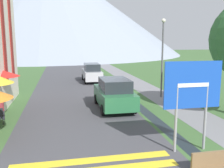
# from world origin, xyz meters

# --- Properties ---
(ground_plane) EXTENTS (160.00, 160.00, 0.00)m
(ground_plane) POSITION_xyz_m (0.00, 20.00, 0.00)
(ground_plane) COLOR #3D6033
(road) EXTENTS (6.40, 60.00, 0.01)m
(road) POSITION_xyz_m (-2.50, 30.00, 0.00)
(road) COLOR #424247
(road) RESTS_ON ground_plane
(footpath) EXTENTS (2.20, 60.00, 0.01)m
(footpath) POSITION_xyz_m (3.60, 30.00, 0.00)
(footpath) COLOR slate
(footpath) RESTS_ON ground_plane
(drainage_channel) EXTENTS (0.60, 60.00, 0.00)m
(drainage_channel) POSITION_xyz_m (1.20, 30.00, 0.00)
(drainage_channel) COLOR black
(drainage_channel) RESTS_ON ground_plane
(mountain_distant) EXTENTS (78.45, 78.45, 28.25)m
(mountain_distant) POSITION_xyz_m (-6.97, 75.87, 14.12)
(mountain_distant) COLOR gray
(mountain_distant) RESTS_ON ground_plane
(road_sign) EXTENTS (2.18, 0.11, 3.32)m
(road_sign) POSITION_xyz_m (1.11, 4.21, 2.21)
(road_sign) COLOR gray
(road_sign) RESTS_ON ground_plane
(parked_car_near) EXTENTS (1.97, 4.29, 1.82)m
(parked_car_near) POSITION_xyz_m (-0.40, 10.47, 0.91)
(parked_car_near) COLOR #28663D
(parked_car_near) RESTS_ON ground_plane
(parked_car_far) EXTENTS (1.73, 4.18, 1.82)m
(parked_car_far) POSITION_xyz_m (-0.50, 20.57, 0.91)
(parked_car_far) COLOR #B2B2B7
(parked_car_far) RESTS_ON ground_plane
(cafe_umbrella_rear_red) EXTENTS (2.04, 2.04, 2.39)m
(cafe_umbrella_rear_red) POSITION_xyz_m (-6.80, 11.30, 2.19)
(cafe_umbrella_rear_red) COLOR #B7B2A8
(cafe_umbrella_rear_red) RESTS_ON ground_plane
(person_seated_near) EXTENTS (0.32, 0.32, 1.20)m
(person_seated_near) POSITION_xyz_m (-6.56, 9.55, 0.67)
(person_seated_near) COLOR #282833
(person_seated_near) RESTS_ON ground_plane
(streetlamp) EXTENTS (0.28, 0.28, 5.52)m
(streetlamp) POSITION_xyz_m (3.58, 12.83, 3.25)
(streetlamp) COLOR #515156
(streetlamp) RESTS_ON ground_plane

